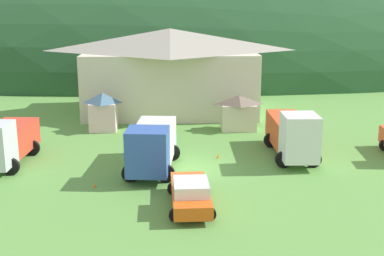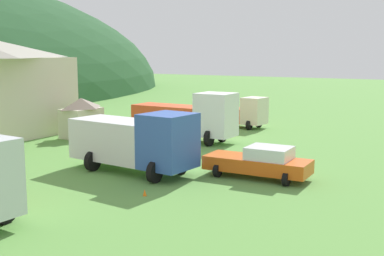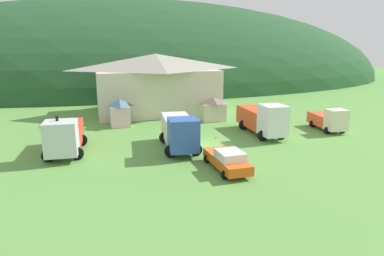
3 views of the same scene
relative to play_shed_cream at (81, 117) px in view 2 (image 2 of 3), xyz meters
name	(u,v)px [view 2 (image 2 of 3)]	position (x,y,z in m)	size (l,w,h in m)	color
ground_plane	(166,163)	(-4.20, -10.37, -1.53)	(200.00, 200.00, 0.00)	#5B9342
play_shed_cream	(81,117)	(0.00, 0.00, 0.00)	(3.12, 2.16, 2.98)	beige
box_truck_blue	(136,140)	(-6.87, -10.25, 0.22)	(3.63, 7.40, 3.32)	#3356AD
heavy_rig_white	(190,117)	(2.74, -7.85, 0.23)	(3.12, 7.87, 3.57)	white
light_truck_cream	(241,113)	(10.66, -8.26, -0.28)	(2.78, 5.28, 2.63)	beige
service_pickup_orange	(260,162)	(-4.64, -16.37, -0.71)	(2.49, 5.43, 1.66)	#DC5616
traffic_cone_near_pickup	(145,196)	(-10.21, -13.18, -1.53)	(0.36, 0.36, 0.60)	orange
traffic_cone_mid_row	(148,153)	(-2.39, -7.77, -1.53)	(0.36, 0.36, 0.60)	orange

